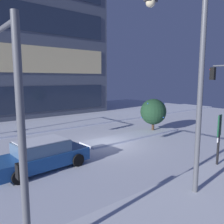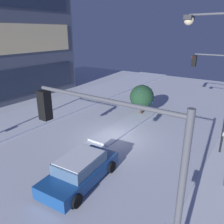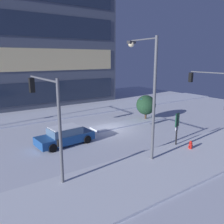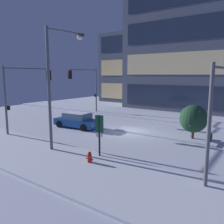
% 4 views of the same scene
% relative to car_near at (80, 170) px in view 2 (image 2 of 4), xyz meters
% --- Properties ---
extents(ground, '(52.00, 52.00, 0.00)m').
position_rel_car_near_xyz_m(ground, '(5.24, 1.29, -0.71)').
color(ground, silver).
extents(curb_strip_far, '(52.00, 5.20, 0.14)m').
position_rel_car_near_xyz_m(curb_strip_far, '(5.24, 10.23, -0.64)').
color(curb_strip_far, silver).
rests_on(curb_strip_far, ground).
extents(median_strip, '(9.00, 1.80, 0.14)m').
position_rel_car_near_xyz_m(median_strip, '(8.33, 1.89, -0.64)').
color(median_strip, silver).
rests_on(median_strip, ground).
extents(car_near, '(4.88, 2.41, 1.49)m').
position_rel_car_near_xyz_m(car_near, '(0.00, 0.00, 0.00)').
color(car_near, '#19478C').
rests_on(car_near, ground).
extents(traffic_light_corner_near_left, '(0.32, 5.11, 5.97)m').
position_rel_car_near_xyz_m(traffic_light_corner_near_left, '(-2.68, -3.87, 3.43)').
color(traffic_light_corner_near_left, '#565960').
rests_on(traffic_light_corner_near_left, ground).
extents(traffic_light_corner_near_right, '(0.32, 4.76, 5.78)m').
position_rel_car_near_xyz_m(traffic_light_corner_near_right, '(13.78, -3.99, 3.29)').
color(traffic_light_corner_near_right, '#565960').
rests_on(traffic_light_corner_near_right, ground).
extents(parking_info_sign, '(0.55, 0.18, 2.75)m').
position_rel_car_near_xyz_m(parking_info_sign, '(7.21, -5.48, 1.04)').
color(parking_info_sign, black).
rests_on(parking_info_sign, ground).
extents(decorated_tree_median, '(2.22, 2.22, 2.87)m').
position_rel_car_near_xyz_m(decorated_tree_median, '(10.80, 2.07, 1.04)').
color(decorated_tree_median, '#473323').
rests_on(decorated_tree_median, ground).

